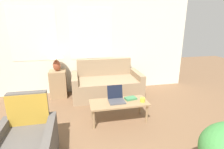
{
  "coord_description": "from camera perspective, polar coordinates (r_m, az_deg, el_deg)",
  "views": [
    {
      "loc": [
        0.18,
        -0.42,
        1.81
      ],
      "look_at": [
        0.92,
        3.08,
        0.75
      ],
      "focal_mm": 28.0,
      "sensor_mm": 36.0,
      "label": 1
    }
  ],
  "objects": [
    {
      "name": "coffee_table",
      "position": [
        3.34,
        2.23,
        -9.65
      ],
      "size": [
        1.09,
        0.46,
        0.39
      ],
      "color": "#8E704C",
      "rests_on": "ground_plane"
    },
    {
      "name": "table_lamp",
      "position": [
        4.42,
        -17.82,
        5.39
      ],
      "size": [
        0.36,
        0.36,
        0.51
      ],
      "color": "brown",
      "rests_on": "side_table"
    },
    {
      "name": "couch",
      "position": [
        4.5,
        -1.81,
        -3.41
      ],
      "size": [
        1.72,
        0.89,
        0.9
      ],
      "color": "#937A5B",
      "rests_on": "ground_plane"
    },
    {
      "name": "side_table",
      "position": [
        4.59,
        -17.08,
        -2.92
      ],
      "size": [
        0.4,
        0.4,
        0.68
      ],
      "color": "#937551",
      "rests_on": "ground_plane"
    },
    {
      "name": "wall_back",
      "position": [
        4.66,
        -14.38,
        9.8
      ],
      "size": [
        6.55,
        0.06,
        2.6
      ],
      "color": "silver",
      "rests_on": "ground_plane"
    },
    {
      "name": "book_red",
      "position": [
        3.44,
        6.1,
        -7.74
      ],
      "size": [
        0.24,
        0.18,
        0.04
      ],
      "color": "#3D7A4C",
      "rests_on": "coffee_table"
    },
    {
      "name": "laptop",
      "position": [
        3.35,
        1.34,
        -7.58
      ],
      "size": [
        0.3,
        0.33,
        0.27
      ],
      "color": "#47474C",
      "rests_on": "coffee_table"
    },
    {
      "name": "armchair",
      "position": [
        2.7,
        -25.99,
        -20.3
      ],
      "size": [
        0.72,
        0.83,
        0.9
      ],
      "color": "#514C47",
      "rests_on": "ground_plane"
    },
    {
      "name": "cup_navy",
      "position": [
        3.35,
        9.97,
        -8.17
      ],
      "size": [
        0.09,
        0.09,
        0.08
      ],
      "color": "gold",
      "rests_on": "coffee_table"
    }
  ]
}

